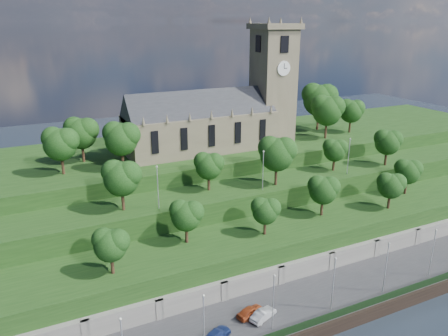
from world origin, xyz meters
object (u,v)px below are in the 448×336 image
church (220,114)px  car_left (250,311)px  car_right (217,335)px  car_middle (263,314)px

church → car_left: bearing=-109.5°
car_left → car_right: bearing=93.3°
church → car_left: size_ratio=8.99×
car_left → car_middle: (1.33, -1.35, -0.02)m
church → car_right: church is taller
church → car_right: bearing=-115.9°
car_middle → car_right: (-7.58, -0.87, -0.06)m
church → car_right: size_ratio=8.49×
church → car_left: 46.59m
car_left → car_middle: 1.89m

